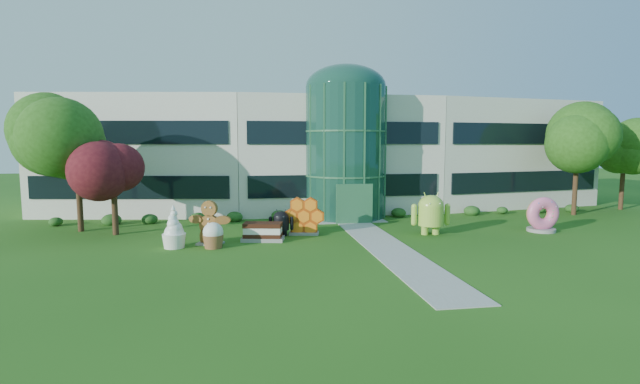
{
  "coord_description": "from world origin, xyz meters",
  "views": [
    {
      "loc": [
        -7.56,
        -22.39,
        5.7
      ],
      "look_at": [
        -2.93,
        6.0,
        2.6
      ],
      "focal_mm": 26.0,
      "sensor_mm": 36.0,
      "label": 1
    }
  ],
  "objects": [
    {
      "name": "cupcake",
      "position": [
        -9.3,
        2.81,
        0.71
      ],
      "size": [
        1.54,
        1.54,
        1.42
      ],
      "primitive_type": null,
      "rotation": [
        0.0,
        0.0,
        0.39
      ],
      "color": "white",
      "rests_on": "ground"
    },
    {
      "name": "froyo",
      "position": [
        -11.39,
        3.21,
        1.16
      ],
      "size": [
        1.4,
        1.4,
        2.32
      ],
      "primitive_type": null,
      "rotation": [
        0.0,
        0.0,
        -0.04
      ],
      "color": "white",
      "rests_on": "ground"
    },
    {
      "name": "donut",
      "position": [
        11.17,
        4.2,
        1.13
      ],
      "size": [
        2.2,
        1.09,
        2.26
      ],
      "primitive_type": null,
      "rotation": [
        0.0,
        0.0,
        -0.02
      ],
      "color": "#EA598F",
      "rests_on": "ground"
    },
    {
      "name": "ground",
      "position": [
        0.0,
        0.0,
        0.0
      ],
      "size": [
        140.0,
        140.0,
        0.0
      ],
      "primitive_type": "plane",
      "color": "#215114",
      "rests_on": "ground"
    },
    {
      "name": "tree_red",
      "position": [
        -15.5,
        7.5,
        3.0
      ],
      "size": [
        4.0,
        4.0,
        6.0
      ],
      "primitive_type": null,
      "color": "#3F0C14",
      "rests_on": "ground"
    },
    {
      "name": "android_black",
      "position": [
        -5.41,
        5.54,
        0.89
      ],
      "size": [
        1.74,
        1.32,
        1.78
      ],
      "primitive_type": null,
      "rotation": [
        0.0,
        0.0,
        -0.19
      ],
      "color": "black",
      "rests_on": "ground"
    },
    {
      "name": "android_green",
      "position": [
        3.75,
        4.41,
        1.45
      ],
      "size": [
        2.66,
        1.86,
        2.9
      ],
      "primitive_type": null,
      "rotation": [
        0.0,
        0.0,
        -0.06
      ],
      "color": "#9CC940",
      "rests_on": "ground"
    },
    {
      "name": "trees_backdrop",
      "position": [
        0.0,
        13.0,
        4.2
      ],
      "size": [
        52.0,
        8.0,
        8.4
      ],
      "primitive_type": null,
      "color": "#224A12",
      "rests_on": "ground"
    },
    {
      "name": "ice_cream_sandwich",
      "position": [
        -6.58,
        4.23,
        0.53
      ],
      "size": [
        2.59,
        1.65,
        1.07
      ],
      "primitive_type": null,
      "rotation": [
        0.0,
        0.0,
        -0.2
      ],
      "color": "black",
      "rests_on": "ground"
    },
    {
      "name": "gingerbread",
      "position": [
        -9.54,
        3.76,
        1.25
      ],
      "size": [
        2.91,
        1.92,
        2.5
      ],
      "primitive_type": null,
      "rotation": [
        0.0,
        0.0,
        -0.35
      ],
      "color": "brown",
      "rests_on": "ground"
    },
    {
      "name": "atrium",
      "position": [
        0.0,
        12.0,
        4.9
      ],
      "size": [
        6.0,
        6.0,
        9.8
      ],
      "primitive_type": "cylinder",
      "color": "#194738",
      "rests_on": "ground"
    },
    {
      "name": "honeycomb",
      "position": [
        -3.98,
        5.71,
        1.05
      ],
      "size": [
        2.81,
        1.49,
        2.1
      ],
      "primitive_type": null,
      "rotation": [
        0.0,
        0.0,
        -0.21
      ],
      "color": "orange",
      "rests_on": "ground"
    },
    {
      "name": "walkway",
      "position": [
        0.0,
        2.0,
        0.02
      ],
      "size": [
        2.4,
        20.0,
        0.04
      ],
      "primitive_type": "cube",
      "color": "#9E9E93",
      "rests_on": "ground"
    },
    {
      "name": "building",
      "position": [
        0.0,
        18.0,
        4.65
      ],
      "size": [
        46.0,
        15.0,
        9.3
      ],
      "primitive_type": null,
      "color": "beige",
      "rests_on": "ground"
    }
  ]
}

